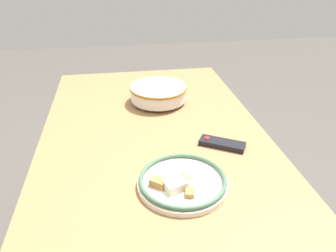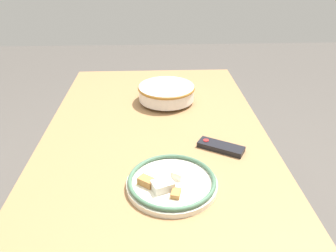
# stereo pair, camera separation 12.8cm
# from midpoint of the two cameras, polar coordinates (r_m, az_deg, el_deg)

# --- Properties ---
(dining_table) EXTENTS (1.50, 0.89, 0.71)m
(dining_table) POSITION_cam_midpoint_polar(r_m,az_deg,el_deg) (1.35, -5.05, -4.10)
(dining_table) COLOR olive
(dining_table) RESTS_ON ground_plane
(noodle_bowl) EXTENTS (0.27, 0.27, 0.08)m
(noodle_bowl) POSITION_cam_midpoint_polar(r_m,az_deg,el_deg) (1.56, -4.05, 5.74)
(noodle_bowl) COLOR silver
(noodle_bowl) RESTS_ON dining_table
(food_plate) EXTENTS (0.28, 0.28, 0.05)m
(food_plate) POSITION_cam_midpoint_polar(r_m,az_deg,el_deg) (1.03, -1.10, -9.77)
(food_plate) COLOR silver
(food_plate) RESTS_ON dining_table
(tv_remote) EXTENTS (0.14, 0.18, 0.02)m
(tv_remote) POSITION_cam_midpoint_polar(r_m,az_deg,el_deg) (1.23, 6.48, -3.16)
(tv_remote) COLOR black
(tv_remote) RESTS_ON dining_table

